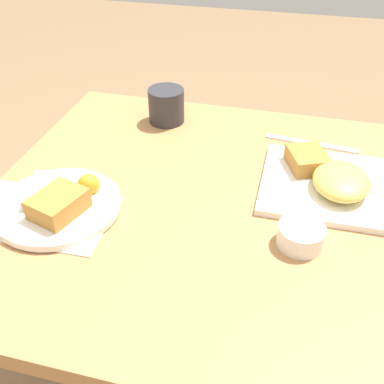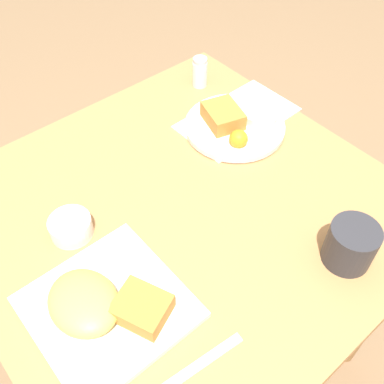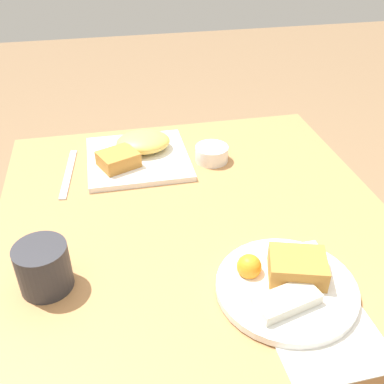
{
  "view_description": "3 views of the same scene",
  "coord_description": "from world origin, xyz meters",
  "px_view_note": "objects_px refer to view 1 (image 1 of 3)",
  "views": [
    {
      "loc": [
        -0.7,
        -0.16,
        1.25
      ],
      "look_at": [
        -0.01,
        0.01,
        0.72
      ],
      "focal_mm": 42.0,
      "sensor_mm": 36.0,
      "label": 1
    },
    {
      "loc": [
        0.46,
        -0.37,
        1.42
      ],
      "look_at": [
        0.02,
        0.01,
        0.75
      ],
      "focal_mm": 42.0,
      "sensor_mm": 36.0,
      "label": 2
    },
    {
      "loc": [
        0.16,
        0.75,
        1.28
      ],
      "look_at": [
        -0.0,
        -0.04,
        0.73
      ],
      "focal_mm": 42.0,
      "sensor_mm": 36.0,
      "label": 3
    }
  ],
  "objects_px": {
    "plate_oval_far": "(59,203)",
    "sauce_ramekin": "(301,235)",
    "plate_square_near": "(328,180)",
    "coffee_mug": "(166,106)",
    "butter_knife": "(312,144)"
  },
  "relations": [
    {
      "from": "sauce_ramekin",
      "to": "plate_oval_far",
      "type": "bearing_deg",
      "value": 92.3
    },
    {
      "from": "plate_oval_far",
      "to": "sauce_ramekin",
      "type": "xyz_separation_m",
      "value": [
        0.02,
        -0.46,
        0.0
      ]
    },
    {
      "from": "butter_knife",
      "to": "coffee_mug",
      "type": "distance_m",
      "value": 0.37
    },
    {
      "from": "coffee_mug",
      "to": "butter_knife",
      "type": "bearing_deg",
      "value": -94.46
    },
    {
      "from": "plate_oval_far",
      "to": "coffee_mug",
      "type": "bearing_deg",
      "value": -13.32
    },
    {
      "from": "plate_square_near",
      "to": "butter_knife",
      "type": "distance_m",
      "value": 0.18
    },
    {
      "from": "plate_square_near",
      "to": "plate_oval_far",
      "type": "distance_m",
      "value": 0.54
    },
    {
      "from": "plate_square_near",
      "to": "plate_oval_far",
      "type": "bearing_deg",
      "value": 111.91
    },
    {
      "from": "coffee_mug",
      "to": "plate_oval_far",
      "type": "bearing_deg",
      "value": 166.68
    },
    {
      "from": "sauce_ramekin",
      "to": "coffee_mug",
      "type": "relative_size",
      "value": 0.91
    },
    {
      "from": "plate_square_near",
      "to": "sauce_ramekin",
      "type": "height_order",
      "value": "plate_square_near"
    },
    {
      "from": "plate_square_near",
      "to": "sauce_ramekin",
      "type": "distance_m",
      "value": 0.19
    },
    {
      "from": "plate_square_near",
      "to": "coffee_mug",
      "type": "relative_size",
      "value": 2.75
    },
    {
      "from": "plate_square_near",
      "to": "plate_oval_far",
      "type": "height_order",
      "value": "plate_square_near"
    },
    {
      "from": "sauce_ramekin",
      "to": "coffee_mug",
      "type": "distance_m",
      "value": 0.53
    }
  ]
}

